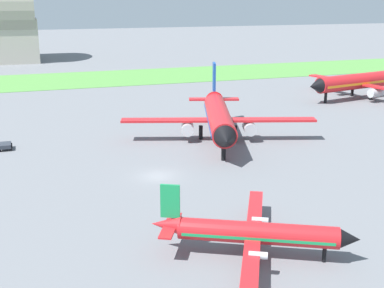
# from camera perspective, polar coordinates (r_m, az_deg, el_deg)

# --- Properties ---
(ground_plane) EXTENTS (600.00, 600.00, 0.00)m
(ground_plane) POSITION_cam_1_polar(r_m,az_deg,el_deg) (62.90, -3.83, -3.57)
(ground_plane) COLOR slate
(grass_taxiway_strip) EXTENTS (360.00, 28.00, 0.08)m
(grass_taxiway_strip) POSITION_cam_1_polar(r_m,az_deg,el_deg) (139.25, -12.30, 7.01)
(grass_taxiway_strip) COLOR #549342
(grass_taxiway_strip) RESTS_ON ground_plane
(airplane_parked_jet_far) EXTENTS (28.34, 28.72, 10.24)m
(airplane_parked_jet_far) POSITION_cam_1_polar(r_m,az_deg,el_deg) (115.59, 18.12, 6.62)
(airplane_parked_jet_far) COLOR red
(airplane_parked_jet_far) RESTS_ON ground_plane
(airplane_midfield_jet) EXTENTS (28.56, 28.28, 10.36)m
(airplane_midfield_jet) POSITION_cam_1_polar(r_m,az_deg,el_deg) (77.15, 2.97, 3.04)
(airplane_midfield_jet) COLOR red
(airplane_midfield_jet) RESTS_ON ground_plane
(airplane_foreground_turboprop) EXTENTS (16.18, 18.60, 6.07)m
(airplane_foreground_turboprop) POSITION_cam_1_polar(r_m,az_deg,el_deg) (43.56, 6.81, -9.74)
(airplane_foreground_turboprop) COLOR red
(airplane_foreground_turboprop) RESTS_ON ground_plane
(baggage_cart_midfield) EXTENTS (1.78, 2.42, 0.90)m
(baggage_cart_midfield) POSITION_cam_1_polar(r_m,az_deg,el_deg) (78.02, -20.00, -0.18)
(baggage_cart_midfield) COLOR #2D333D
(baggage_cart_midfield) RESTS_ON ground_plane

